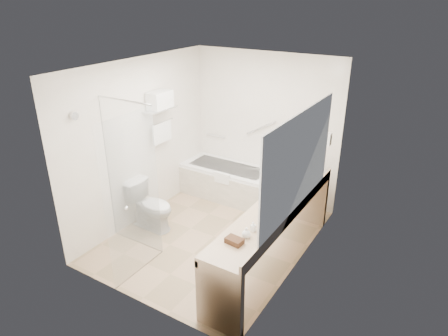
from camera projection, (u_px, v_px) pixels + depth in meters
The scene contains 25 objects.
floor at pixel (213, 236), 5.94m from camera, with size 3.20×3.20×0.00m, color tan.
ceiling at pixel (211, 66), 4.93m from camera, with size 2.60×3.20×0.10m, color white.
wall_back at pixel (265, 128), 6.68m from camera, with size 2.60×0.10×2.50m, color white.
wall_front at pixel (129, 208), 4.19m from camera, with size 2.60×0.10×2.50m, color white.
wall_left at pixel (141, 142), 6.06m from camera, with size 0.10×3.20×2.50m, color white.
wall_right at pixel (303, 180), 4.82m from camera, with size 0.10×3.20×2.50m, color white.
bathtub at pixel (228, 181), 7.04m from camera, with size 1.60×0.73×0.59m.
grab_bar_short at pixel (216, 136), 7.23m from camera, with size 0.03×0.03×0.40m, color silver.
grab_bar_long at pixel (261, 128), 6.68m from camera, with size 0.03×0.03×0.60m, color silver.
shower_enclosure at pixel (132, 186), 5.09m from camera, with size 0.96×0.91×2.11m.
towel_shelf at pixel (160, 105), 6.07m from camera, with size 0.24×0.55×0.81m.
vanity_counter at pixel (274, 223), 5.08m from camera, with size 0.55×2.70×0.95m.
sink at pixel (290, 198), 5.30m from camera, with size 0.40×0.52×0.14m, color white.
faucet at pixel (300, 194), 5.19m from camera, with size 0.03×0.03×0.14m, color silver.
mirror at pixel (299, 161), 4.58m from camera, with size 0.02×2.00×1.20m, color #AFB4BB.
hairdryer_unit at pixel (328, 139), 5.58m from camera, with size 0.08×0.10×0.18m, color silver.
toilet at pixel (151, 206), 6.04m from camera, with size 0.42×0.75×0.73m, color white.
amenity_basket at pixel (234, 241), 4.29m from camera, with size 0.19×0.12×0.06m, color #462619.
soap_bottle_a at pixel (253, 229), 4.52m from camera, with size 0.05×0.12×0.05m, color silver.
soap_bottle_b at pixel (246, 234), 4.39m from camera, with size 0.10×0.13×0.10m, color silver.
water_bottle_left at pixel (303, 174), 5.74m from camera, with size 0.06×0.06×0.20m.
water_bottle_mid at pixel (305, 177), 5.62m from camera, with size 0.06×0.06×0.20m.
water_bottle_right at pixel (304, 167), 5.99m from camera, with size 0.05×0.05×0.17m.
drinking_glass_near at pixel (289, 182), 5.57m from camera, with size 0.08×0.08×0.10m, color silver.
drinking_glass_far at pixel (281, 186), 5.48m from camera, with size 0.07×0.07×0.09m, color silver.
Camera 1 is at (2.76, -4.20, 3.33)m, focal length 32.00 mm.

